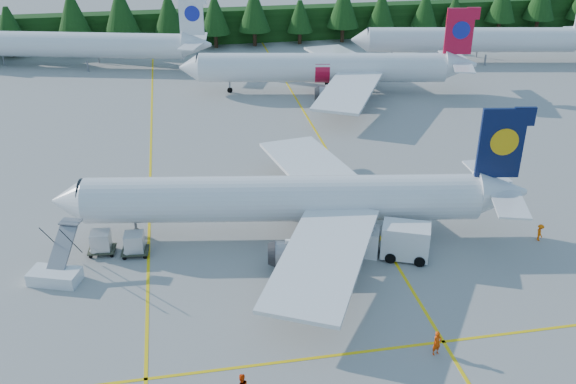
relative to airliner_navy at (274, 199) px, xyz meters
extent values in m
plane|color=gray|center=(3.05, -10.35, -3.48)|extent=(320.00, 320.00, 0.00)
cube|color=yellow|center=(-10.95, 9.65, -3.48)|extent=(0.25, 120.00, 0.01)
cube|color=yellow|center=(9.05, 9.65, -3.48)|extent=(0.25, 120.00, 0.01)
cube|color=yellow|center=(3.05, -16.35, -3.48)|extent=(80.00, 0.25, 0.01)
cube|color=black|center=(3.05, 71.65, -0.48)|extent=(220.00, 4.00, 6.00)
cylinder|color=silver|center=(0.64, -0.10, 0.08)|extent=(33.84, 9.17, 3.96)
cone|color=silver|center=(-17.34, 2.75, 0.08)|extent=(3.36, 4.34, 3.96)
cube|color=#071238|center=(18.72, -2.96, 5.03)|extent=(3.77, 0.93, 6.13)
cube|color=silver|center=(4.89, 7.74, -0.51)|extent=(8.18, 15.58, 1.12)
cylinder|color=gray|center=(2.52, 5.41, -1.90)|extent=(3.65, 2.58, 2.08)
cube|color=silver|center=(2.26, -8.87, -0.51)|extent=(12.03, 15.92, 1.12)
cylinder|color=gray|center=(0.72, -5.92, -1.90)|extent=(3.65, 2.58, 2.08)
cylinder|color=gray|center=(-11.98, 1.90, -2.64)|extent=(0.24, 0.24, 1.68)
cylinder|color=silver|center=(13.19, 38.65, 0.21)|extent=(35.01, 10.28, 4.10)
cone|color=silver|center=(-5.36, 42.03, 0.21)|extent=(3.56, 4.55, 4.10)
cube|color=#BB0C2B|center=(31.84, 35.25, 5.33)|extent=(3.90, 1.05, 6.35)
cube|color=silver|center=(17.78, 46.67, -0.41)|extent=(8.14, 16.05, 1.16)
cylinder|color=gray|center=(15.26, 44.31, -1.84)|extent=(3.81, 2.74, 2.15)
cube|color=silver|center=(14.65, 29.53, -0.41)|extent=(12.71, 16.45, 1.16)
cylinder|color=gray|center=(13.13, 32.62, -1.84)|extent=(3.81, 2.74, 2.15)
cylinder|color=gray|center=(0.16, 41.02, -2.61)|extent=(0.25, 0.25, 1.74)
cylinder|color=silver|center=(-22.33, 58.76, 0.15)|extent=(34.25, 12.40, 4.04)
cube|color=silver|center=(-4.23, 54.14, 5.20)|extent=(3.80, 1.29, 6.26)
cylinder|color=gray|center=(-34.96, 61.99, -2.67)|extent=(0.24, 0.24, 1.61)
cylinder|color=silver|center=(41.40, 50.72, 0.14)|extent=(34.33, 10.13, 4.02)
cone|color=silver|center=(23.22, 54.07, 0.14)|extent=(3.49, 4.46, 4.02)
cylinder|color=gray|center=(28.63, 53.07, -2.68)|extent=(0.24, 0.24, 1.61)
cube|color=silver|center=(-18.04, -4.14, -2.97)|extent=(4.31, 3.17, 1.01)
cube|color=gray|center=(-17.45, -2.40, -1.36)|extent=(2.59, 3.95, 2.73)
cube|color=gray|center=(-16.85, -0.66, -0.12)|extent=(1.93, 1.58, 0.11)
cube|color=white|center=(7.08, -4.36, -2.35)|extent=(2.81, 2.81, 2.25)
cube|color=black|center=(7.08, -4.36, -1.82)|extent=(2.47, 2.59, 0.96)
cube|color=white|center=(10.04, -5.61, -1.87)|extent=(4.47, 3.67, 2.79)
cube|color=#2E3224|center=(-14.75, -0.50, -3.08)|extent=(2.34, 1.88, 0.14)
cube|color=silver|center=(-14.75, -0.50, -2.23)|extent=(1.67, 1.63, 1.55)
cube|color=#2E3224|center=(-11.99, -1.23, -3.08)|extent=(2.34, 1.88, 0.14)
cube|color=silver|center=(-11.99, -1.23, -2.23)|extent=(1.67, 1.63, 1.55)
imported|color=#DC3C04|center=(8.06, -17.40, -2.58)|extent=(0.75, 0.60, 1.80)
imported|color=#FD6105|center=(22.50, -5.12, -2.71)|extent=(0.56, 0.72, 1.55)
camera|label=1|loc=(-7.63, -48.41, 25.42)|focal=40.00mm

